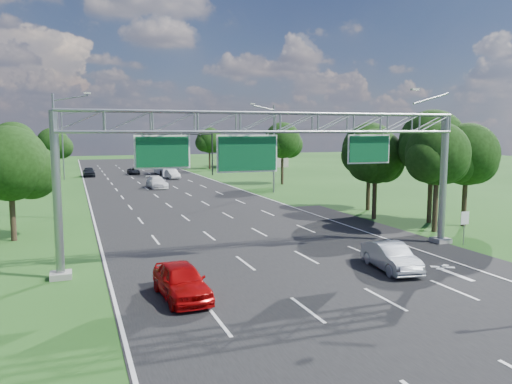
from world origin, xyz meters
name	(u,v)px	position (x,y,z in m)	size (l,w,h in m)	color
ground	(197,211)	(0.00, 30.00, 0.00)	(220.00, 220.00, 0.00)	#1D4815
road	(197,211)	(0.00, 30.00, 0.00)	(18.00, 180.00, 0.02)	black
road_flare	(404,238)	(10.20, 14.00, 0.00)	(3.00, 30.00, 0.02)	black
sign_gantry	(279,134)	(0.33, 12.00, 6.89)	(23.50, 1.00, 9.56)	gray
regulatory_sign	(465,221)	(12.40, 10.98, 1.51)	(0.60, 0.08, 2.10)	gray
traffic_signal	(191,143)	(7.48, 65.00, 5.17)	(12.21, 0.24, 7.00)	black
streetlight_l_near	(58,150)	(-11.30, 30.00, 5.58)	(2.97, 0.22, 10.16)	gray
streetlight_l_far	(64,142)	(-11.30, 65.00, 5.58)	(2.97, 0.22, 10.16)	gray
streetlight_r_mid	(272,144)	(11.30, 40.00, 5.58)	(2.97, 0.22, 10.16)	gray
tree_cluster_right	(414,153)	(14.80, 19.19, 5.31)	(9.91, 14.60, 8.68)	#2D2116
tree_verge_la	(11,167)	(-13.92, 22.04, 4.76)	(5.76, 4.80, 7.40)	#2D2116
tree_verge_lb	(14,147)	(-15.92, 45.04, 5.41)	(5.76, 4.80, 8.06)	#2D2116
tree_verge_lc	(53,145)	(-12.92, 70.04, 4.98)	(5.76, 4.80, 7.62)	#2D2116
tree_verge_rd	(283,142)	(16.08, 48.04, 5.63)	(5.76, 4.80, 8.28)	#2D2116
tree_verge_re	(210,141)	(14.08, 78.04, 5.20)	(5.76, 4.80, 7.84)	#2D2116
building_right	(252,157)	(24.00, 82.00, 2.00)	(12.00, 9.00, 4.00)	#ADA191
red_coupe	(181,281)	(-6.14, 7.15, 0.75)	(1.78, 4.42, 1.51)	#B10808
silver_sedan	(391,257)	(4.72, 7.73, 0.70)	(1.47, 4.23, 1.39)	#AFB5BC
car_queue_a	(157,182)	(-0.48, 49.27, 0.72)	(2.00, 4.93, 1.43)	white
car_queue_b	(134,171)	(-0.86, 70.91, 0.53)	(1.77, 3.84, 1.07)	black
car_queue_c	(89,172)	(-7.90, 69.13, 0.75)	(1.77, 4.41, 1.50)	black
car_queue_d	(172,174)	(3.72, 61.18, 0.67)	(1.43, 4.09, 1.35)	silver
box_truck	(165,166)	(3.94, 68.96, 1.41)	(2.63, 7.89, 2.94)	silver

